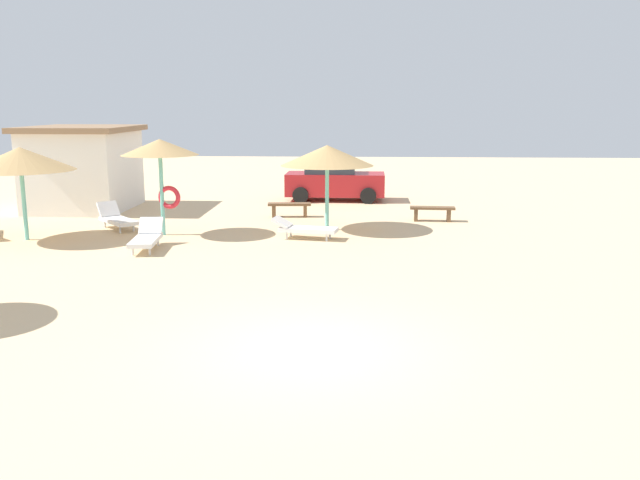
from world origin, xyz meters
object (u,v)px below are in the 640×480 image
parked_car (334,180)px  parasol_2 (327,156)px  bench_1 (432,211)px  lounger_5 (117,219)px  bench_0 (289,207)px  beach_cabana (83,167)px  parasol_0 (160,149)px  lounger_0 (146,238)px  lounger_2 (304,228)px  parasol_3 (20,159)px

parked_car → parasol_2: bearing=-90.1°
bench_1 → lounger_5: bearing=-169.0°
bench_0 → beach_cabana: beach_cabana is taller
parasol_0 → parked_car: 9.31m
parasol_0 → lounger_0: 3.06m
parasol_0 → bench_0: size_ratio=1.89×
lounger_5 → bench_1: size_ratio=1.18×
parasol_0 → bench_1: (8.41, 2.88, -2.24)m
parasol_0 → parked_car: parasol_0 is taller
parasol_0 → lounger_2: parasol_0 is taller
parasol_3 → beach_cabana: beach_cabana is taller
parasol_2 → bench_0: 3.42m
lounger_2 → lounger_5: (-6.05, 1.26, 0.02)m
bench_1 → parasol_3: bearing=-162.5°
lounger_2 → lounger_5: bearing=168.2°
parasol_3 → beach_cabana: 5.91m
lounger_5 → bench_0: lounger_5 is taller
parasol_3 → lounger_0: (3.90, -1.09, -2.04)m
parasol_0 → lounger_5: 3.00m
lounger_2 → lounger_5: lounger_5 is taller
lounger_5 → beach_cabana: beach_cabana is taller
parked_car → bench_0: bearing=-108.7°
parasol_2 → parasol_3: 8.95m
parasol_2 → bench_0: (-1.42, 2.39, -1.99)m
parked_car → beach_cabana: 9.74m
parasol_2 → parasol_3: size_ratio=0.95×
lounger_2 → bench_0: lounger_2 is taller
parasol_3 → beach_cabana: (-0.58, 5.83, -0.79)m
bench_0 → beach_cabana: 8.07m
lounger_0 → lounger_2: lounger_0 is taller
parasol_0 → lounger_2: 4.87m
bench_1 → beach_cabana: (-12.77, 1.98, 1.22)m
bench_1 → beach_cabana: 12.98m
parasol_0 → parasol_2: size_ratio=1.00×
lounger_2 → parasol_2: bearing=67.0°
parasol_3 → bench_1: parasol_3 is taller
lounger_2 → bench_0: size_ratio=1.31×
lounger_5 → lounger_0: bearing=-57.7°
parasol_0 → parasol_2: parasol_0 is taller
parasol_2 → lounger_5: (-6.67, -0.20, -2.01)m
lounger_5 → parasol_3: bearing=-137.6°
parasol_0 → beach_cabana: bearing=131.9°
parasol_2 → beach_cabana: beach_cabana is taller
parasol_2 → parasol_3: parasol_3 is taller
parasol_3 → lounger_5: parasol_3 is taller
parasol_0 → parasol_3: 3.92m
parasol_2 → lounger_2: size_ratio=1.45×
lounger_0 → bench_1: bearing=30.8°
parasol_3 → parked_car: bearing=44.8°
lounger_2 → bench_1: 5.24m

